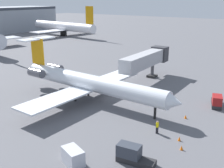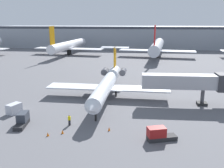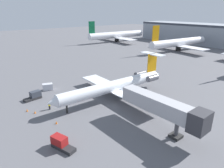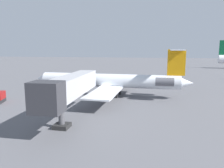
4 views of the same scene
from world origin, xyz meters
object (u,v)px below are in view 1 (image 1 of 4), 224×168
regional_jet (86,81)px  traffic_cone_far (182,148)px  traffic_cone_near (179,139)px  cargo_container_uld (73,156)px  ground_crew_marshaller (157,127)px  parked_airliner_east_mid (63,26)px  baggage_tug_trailing (217,102)px  traffic_cone_mid (186,117)px  baggage_tug_lead (132,155)px  jet_bridge (148,59)px

regional_jet → traffic_cone_far: bearing=-107.8°
traffic_cone_near → cargo_container_uld: bearing=146.7°
ground_crew_marshaller → parked_airliner_east_mid: parked_airliner_east_mid is taller
ground_crew_marshaller → regional_jet: bearing=74.8°
ground_crew_marshaller → baggage_tug_trailing: bearing=-15.2°
regional_jet → parked_airliner_east_mid: size_ratio=0.86×
traffic_cone_mid → baggage_tug_lead: bearing=177.4°
regional_jet → ground_crew_marshaller: 15.65m
baggage_tug_lead → traffic_cone_mid: baggage_tug_lead is taller
baggage_tug_trailing → traffic_cone_far: 15.36m
baggage_tug_trailing → traffic_cone_far: baggage_tug_trailing is taller
cargo_container_uld → jet_bridge: bearing=14.7°
regional_jet → jet_bridge: bearing=-9.7°
jet_bridge → traffic_cone_far: jet_bridge is taller
traffic_cone_near → traffic_cone_far: (-1.81, -0.99, 0.00)m
parked_airliner_east_mid → baggage_tug_lead: bearing=-131.5°
regional_jet → cargo_container_uld: size_ratio=11.02×
cargo_container_uld → traffic_cone_near: 12.86m
traffic_cone_mid → traffic_cone_far: size_ratio=1.00×
baggage_tug_trailing → cargo_container_uld: size_ratio=1.47×
traffic_cone_far → parked_airliner_east_mid: parked_airliner_east_mid is taller
cargo_container_uld → baggage_tug_trailing: bearing=-17.5°
traffic_cone_near → traffic_cone_far: same height
traffic_cone_near → parked_airliner_east_mid: (60.11, 78.23, 3.87)m
cargo_container_uld → parked_airliner_east_mid: bearing=45.1°
traffic_cone_mid → parked_airliner_east_mid: size_ratio=0.01×
jet_bridge → cargo_container_uld: jet_bridge is taller
regional_jet → jet_bridge: size_ratio=1.96×
cargo_container_uld → traffic_cone_mid: size_ratio=5.23×
cargo_container_uld → parked_airliner_east_mid: parked_airliner_east_mid is taller
traffic_cone_mid → parked_airliner_east_mid: 93.52m
ground_crew_marshaller → baggage_tug_lead: size_ratio=0.41×
traffic_cone_near → traffic_cone_far: bearing=-151.3°
traffic_cone_near → traffic_cone_mid: same height
traffic_cone_near → traffic_cone_mid: 6.73m
baggage_tug_trailing → parked_airliner_east_mid: (46.58, 78.85, 3.31)m
traffic_cone_near → ground_crew_marshaller: bearing=86.2°
jet_bridge → ground_crew_marshaller: size_ratio=9.59×
ground_crew_marshaller → traffic_cone_far: (-2.01, -4.00, -0.58)m
cargo_container_uld → traffic_cone_far: cargo_container_uld is taller
traffic_cone_far → jet_bridge: bearing=36.2°
baggage_tug_trailing → regional_jet: bearing=116.5°
cargo_container_uld → traffic_cone_near: size_ratio=5.23×
ground_crew_marshaller → traffic_cone_mid: (6.31, -1.33, -0.58)m
baggage_tug_lead → parked_airliner_east_mid: 101.40m
ground_crew_marshaller → traffic_cone_mid: 6.48m
regional_jet → baggage_tug_lead: regional_jet is taller
baggage_tug_lead → traffic_cone_far: size_ratio=7.55×
baggage_tug_lead → cargo_container_uld: bearing=128.0°
baggage_tug_lead → parked_airliner_east_mid: (67.14, 75.92, 3.31)m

